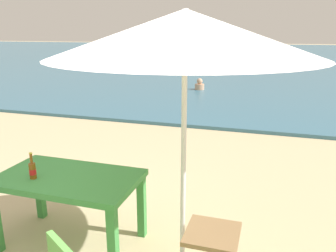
{
  "coord_description": "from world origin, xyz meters",
  "views": [
    {
      "loc": [
        1.36,
        -2.19,
        2.14
      ],
      "look_at": [
        -0.24,
        3.0,
        0.6
      ],
      "focal_mm": 35.94,
      "sensor_mm": 36.0,
      "label": 1
    }
  ],
  "objects": [
    {
      "name": "beer_bottle_amber",
      "position": [
        -0.78,
        0.29,
        0.85
      ],
      "size": [
        0.07,
        0.07,
        0.26
      ],
      "color": "brown",
      "rests_on": "picnic_table_green"
    },
    {
      "name": "sea_water",
      "position": [
        0.0,
        30.0,
        0.04
      ],
      "size": [
        120.0,
        50.0,
        0.08
      ],
      "primitive_type": "cube",
      "color": "#386B84",
      "rests_on": "ground_plane"
    },
    {
      "name": "picnic_table_green",
      "position": [
        -0.49,
        0.44,
        0.65
      ],
      "size": [
        1.4,
        0.8,
        0.76
      ],
      "color": "#3D8C42",
      "rests_on": "ground_plane"
    },
    {
      "name": "boat_cargo_ship",
      "position": [
        -1.57,
        44.05,
        0.64
      ],
      "size": [
        4.28,
        1.17,
        1.56
      ],
      "color": "#4C4C4C",
      "rests_on": "sea_water"
    },
    {
      "name": "side_table_wood",
      "position": [
        0.99,
        0.25,
        0.35
      ],
      "size": [
        0.44,
        0.44,
        0.54
      ],
      "color": "olive",
      "rests_on": "ground_plane"
    },
    {
      "name": "swimmer_person",
      "position": [
        -1.14,
        9.75,
        0.24
      ],
      "size": [
        0.34,
        0.34,
        0.41
      ],
      "color": "tan",
      "rests_on": "sea_water"
    },
    {
      "name": "patio_umbrella",
      "position": [
        0.71,
        0.36,
        2.12
      ],
      "size": [
        2.1,
        2.1,
        2.3
      ],
      "color": "silver",
      "rests_on": "ground_plane"
    }
  ]
}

